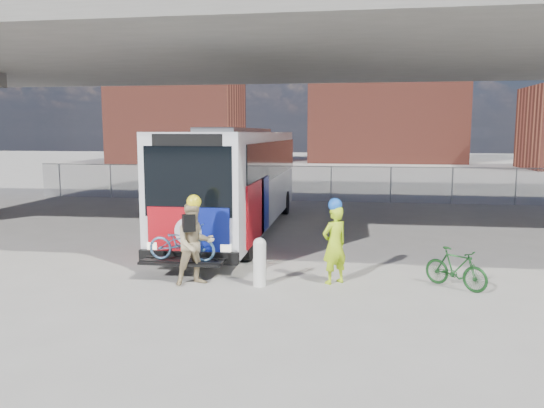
% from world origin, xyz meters
% --- Properties ---
extents(ground, '(160.00, 160.00, 0.00)m').
position_xyz_m(ground, '(0.00, 0.00, 0.00)').
color(ground, '#9E9991').
rests_on(ground, ground).
extents(bus, '(2.67, 12.90, 3.69)m').
position_xyz_m(bus, '(-2.00, 3.33, 2.11)').
color(bus, silver).
rests_on(bus, ground).
extents(overpass, '(40.00, 16.00, 7.95)m').
position_xyz_m(overpass, '(0.00, 4.00, 6.54)').
color(overpass, '#605E59').
rests_on(overpass, ground).
extents(chainlink_fence, '(30.00, 0.06, 30.00)m').
position_xyz_m(chainlink_fence, '(0.00, 12.00, 1.42)').
color(chainlink_fence, gray).
rests_on(chainlink_fence, ground).
extents(brick_buildings, '(54.00, 22.00, 12.00)m').
position_xyz_m(brick_buildings, '(1.23, 48.23, 5.42)').
color(brick_buildings, brown).
rests_on(brick_buildings, ground).
extents(smokestack, '(2.20, 2.20, 25.00)m').
position_xyz_m(smokestack, '(14.00, 55.00, 12.50)').
color(smokestack, brown).
rests_on(smokestack, ground).
extents(bollard, '(0.30, 0.30, 1.14)m').
position_xyz_m(bollard, '(-0.07, -3.48, 0.61)').
color(bollard, white).
rests_on(bollard, ground).
extents(cyclist_hivis, '(0.80, 0.78, 2.03)m').
position_xyz_m(cyclist_hivis, '(1.63, -3.00, 0.98)').
color(cyclist_hivis, '#B9E718').
rests_on(cyclist_hivis, ground).
extents(cyclist_tan, '(1.19, 1.12, 2.12)m').
position_xyz_m(cyclist_tan, '(-1.59, -3.58, 1.00)').
color(cyclist_tan, tan).
rests_on(cyclist_tan, ground).
extents(bike_parked, '(1.47, 1.33, 0.93)m').
position_xyz_m(bike_parked, '(4.39, -3.00, 0.47)').
color(bike_parked, '#154219').
rests_on(bike_parked, ground).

